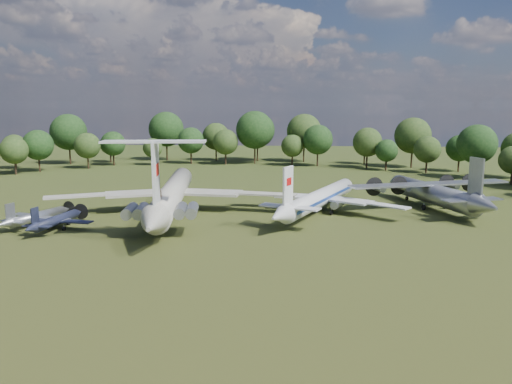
# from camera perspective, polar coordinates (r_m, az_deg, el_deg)

# --- Properties ---
(ground) EXTENTS (300.00, 300.00, 0.00)m
(ground) POSITION_cam_1_polar(r_m,az_deg,el_deg) (82.68, -7.79, -3.04)
(ground) COLOR #234316
(ground) RESTS_ON ground
(il62_airliner) EXTENTS (49.88, 60.79, 5.44)m
(il62_airliner) POSITION_cam_1_polar(r_m,az_deg,el_deg) (86.24, -9.54, -0.70)
(il62_airliner) COLOR silver
(il62_airliner) RESTS_ON ground
(tu104_jet) EXTENTS (43.65, 49.17, 4.06)m
(tu104_jet) POSITION_cam_1_polar(r_m,az_deg,el_deg) (86.70, 7.32, -1.05)
(tu104_jet) COLOR silver
(tu104_jet) RESTS_ON ground
(an12_transport) EXTENTS (39.91, 42.16, 4.50)m
(an12_transport) POSITION_cam_1_polar(r_m,az_deg,el_deg) (94.95, 19.47, -0.45)
(an12_transport) COLOR #A0A2A8
(an12_transport) RESTS_ON ground
(small_prop_west) EXTENTS (12.92, 16.23, 2.17)m
(small_prop_west) POSITION_cam_1_polar(r_m,az_deg,el_deg) (80.29, -21.83, -3.27)
(small_prop_west) COLOR black
(small_prop_west) RESTS_ON ground
(small_prop_northwest) EXTENTS (15.29, 17.70, 2.19)m
(small_prop_northwest) POSITION_cam_1_polar(r_m,az_deg,el_deg) (84.06, -23.70, -2.82)
(small_prop_northwest) COLOR #999CA1
(small_prop_northwest) RESTS_ON ground
(person_on_il62) EXTENTS (0.66, 0.54, 1.56)m
(person_on_il62) POSITION_cam_1_polar(r_m,az_deg,el_deg) (70.75, -10.92, -0.18)
(person_on_il62) COLOR brown
(person_on_il62) RESTS_ON il62_airliner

